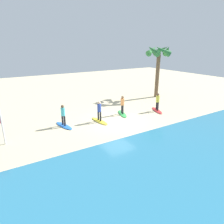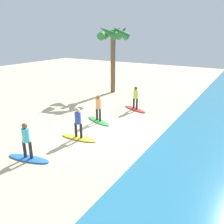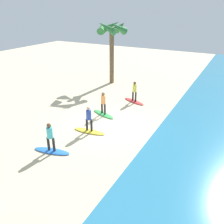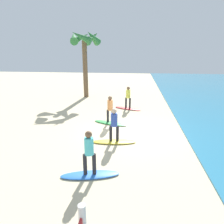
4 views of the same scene
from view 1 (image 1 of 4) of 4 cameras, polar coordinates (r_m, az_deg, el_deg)
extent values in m
plane|color=beige|center=(16.79, 1.63, -2.49)|extent=(60.00, 60.00, 0.00)
ellipsoid|color=red|center=(19.71, 12.62, 0.44)|extent=(1.28, 2.16, 0.09)
cylinder|color=#232328|center=(19.44, 12.89, 1.51)|extent=(0.14, 0.14, 0.78)
cylinder|color=#232328|center=(19.72, 12.53, 1.78)|extent=(0.14, 0.14, 0.78)
cylinder|color=#E0E04C|center=(19.39, 12.86, 3.63)|extent=(0.32, 0.32, 0.62)
sphere|color=brown|center=(19.29, 12.95, 4.86)|extent=(0.24, 0.24, 0.24)
ellipsoid|color=green|center=(18.33, 2.93, -0.50)|extent=(1.22, 2.17, 0.09)
cylinder|color=#232328|center=(18.05, 3.08, 0.64)|extent=(0.14, 0.14, 0.78)
cylinder|color=#232328|center=(18.34, 2.82, 0.94)|extent=(0.14, 0.14, 0.78)
cylinder|color=#E58C4C|center=(17.99, 2.98, 2.91)|extent=(0.32, 0.32, 0.62)
sphere|color=brown|center=(17.88, 3.01, 4.24)|extent=(0.24, 0.24, 0.24)
ellipsoid|color=yellow|center=(16.63, -3.56, -2.56)|extent=(0.78, 2.15, 0.09)
cylinder|color=#232328|center=(16.35, -3.27, -1.30)|extent=(0.14, 0.14, 0.78)
cylinder|color=#232328|center=(16.60, -3.90, -1.00)|extent=(0.14, 0.14, 0.78)
cylinder|color=#334CAD|center=(16.25, -3.64, 1.17)|extent=(0.32, 0.32, 0.62)
sphere|color=beige|center=(16.13, -3.67, 2.63)|extent=(0.24, 0.24, 0.24)
ellipsoid|color=blue|center=(16.10, -13.45, -3.79)|extent=(1.00, 2.17, 0.09)
cylinder|color=#232328|center=(15.81, -13.27, -2.50)|extent=(0.14, 0.14, 0.78)
cylinder|color=#232328|center=(16.07, -13.86, -2.20)|extent=(0.14, 0.14, 0.78)
cylinder|color=#4CC6D1|center=(15.71, -13.76, 0.04)|extent=(0.32, 0.32, 0.62)
sphere|color=brown|center=(15.59, -13.88, 1.54)|extent=(0.24, 0.24, 0.24)
cylinder|color=silver|center=(14.21, -28.71, -3.50)|extent=(0.10, 0.10, 2.50)
cylinder|color=brown|center=(24.67, 12.75, 10.11)|extent=(0.44, 0.44, 5.17)
cone|color=#2D7538|center=(23.81, 11.62, 16.77)|extent=(0.70, 1.93, 1.40)
cone|color=#2D7538|center=(23.63, 14.24, 16.57)|extent=(2.05, 1.26, 1.40)
cone|color=#2D7538|center=(24.57, 15.40, 16.54)|extent=(1.70, 1.97, 1.40)
cone|color=#2D7538|center=(25.32, 13.60, 16.72)|extent=(1.70, 1.97, 1.40)
cone|color=#2D7538|center=(24.86, 11.33, 16.85)|extent=(2.05, 1.26, 1.40)
camera|label=2|loc=(6.59, -44.86, 7.19)|focal=37.27mm
camera|label=3|loc=(7.28, -66.00, 18.05)|focal=38.12mm
camera|label=4|loc=(13.00, -39.35, 6.80)|focal=32.55mm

